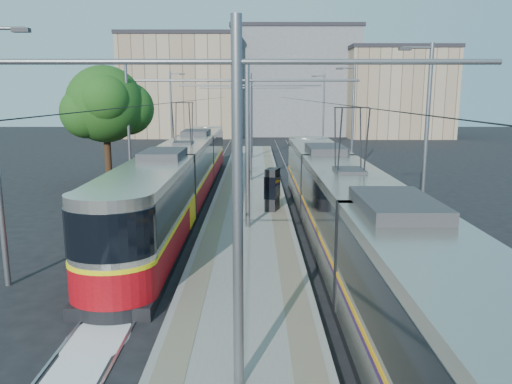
{
  "coord_description": "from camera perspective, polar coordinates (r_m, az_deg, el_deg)",
  "views": [
    {
      "loc": [
        0.32,
        -12.93,
        5.95
      ],
      "look_at": [
        0.36,
        9.17,
        1.6
      ],
      "focal_mm": 35.0,
      "sensor_mm": 36.0,
      "label": 1
    }
  ],
  "objects": [
    {
      "name": "platform",
      "position": [
        30.49,
        -0.69,
        0.17
      ],
      "size": [
        4.0,
        50.0,
        0.3
      ],
      "primitive_type": "cube",
      "color": "gray",
      "rests_on": "ground"
    },
    {
      "name": "building_right",
      "position": [
        73.61,
        15.71,
        10.9
      ],
      "size": [
        14.28,
        10.2,
        12.32
      ],
      "color": "tan",
      "rests_on": "ground"
    },
    {
      "name": "shelter",
      "position": [
        24.48,
        1.86,
        0.39
      ],
      "size": [
        0.84,
        1.07,
        2.08
      ],
      "rotation": [
        0.0,
        0.0,
        -0.31
      ],
      "color": "black",
      "rests_on": "platform"
    },
    {
      "name": "rails",
      "position": [
        30.51,
        -0.69,
        -0.08
      ],
      "size": [
        8.71,
        70.0,
        0.03
      ],
      "color": "gray",
      "rests_on": "ground"
    },
    {
      "name": "tram_right",
      "position": [
        17.91,
        10.46,
        -2.26
      ],
      "size": [
        2.43,
        29.47,
        5.5
      ],
      "color": "black",
      "rests_on": "ground"
    },
    {
      "name": "tree",
      "position": [
        33.46,
        -16.25,
        9.47
      ],
      "size": [
        5.33,
        4.92,
        7.74
      ],
      "color": "#382314",
      "rests_on": "ground"
    },
    {
      "name": "track_arrow",
      "position": [
        12.22,
        -19.9,
        -18.69
      ],
      "size": [
        1.2,
        5.0,
        0.01
      ],
      "primitive_type": "cube",
      "color": "silver",
      "rests_on": "ground"
    },
    {
      "name": "tactile_strip_right",
      "position": [
        30.48,
        2.03,
        0.45
      ],
      "size": [
        0.7,
        50.0,
        0.01
      ],
      "primitive_type": "cube",
      "color": "gray",
      "rests_on": "platform"
    },
    {
      "name": "street_lamps",
      "position": [
        33.97,
        -0.64,
        8.15
      ],
      "size": [
        15.18,
        38.22,
        8.0
      ],
      "color": "slate",
      "rests_on": "ground"
    },
    {
      "name": "building_left",
      "position": [
        73.66,
        -8.32,
        11.88
      ],
      "size": [
        16.32,
        12.24,
        14.1
      ],
      "color": "tan",
      "rests_on": "ground"
    },
    {
      "name": "tram_left",
      "position": [
        27.8,
        -8.21,
        2.24
      ],
      "size": [
        2.43,
        30.23,
        5.5
      ],
      "color": "black",
      "rests_on": "ground"
    },
    {
      "name": "tactile_strip_left",
      "position": [
        30.51,
        -3.42,
        0.45
      ],
      "size": [
        0.7,
        50.0,
        0.01
      ],
      "primitive_type": "cube",
      "color": "gray",
      "rests_on": "platform"
    },
    {
      "name": "catenary",
      "position": [
        27.12,
        -0.78,
        8.12
      ],
      "size": [
        9.2,
        70.0,
        7.0
      ],
      "color": "slate",
      "rests_on": "platform"
    },
    {
      "name": "ground",
      "position": [
        14.23,
        -1.42,
        -13.58
      ],
      "size": [
        160.0,
        160.0,
        0.0
      ],
      "primitive_type": "plane",
      "color": "black",
      "rests_on": "ground"
    },
    {
      "name": "building_centre",
      "position": [
        77.16,
        4.23,
        12.43
      ],
      "size": [
        18.36,
        14.28,
        15.44
      ],
      "color": "gray",
      "rests_on": "ground"
    }
  ]
}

